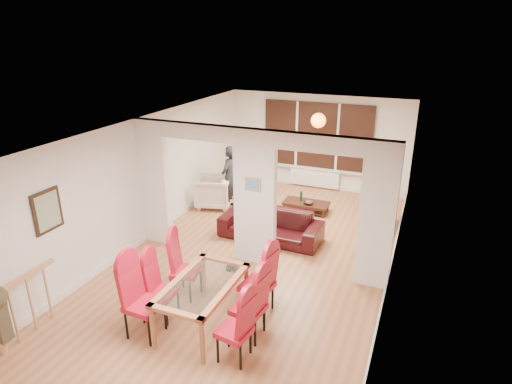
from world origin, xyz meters
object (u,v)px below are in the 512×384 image
Objects in this scene: dining_chair_la at (144,300)px; dining_chair_ra at (234,326)px; armchair at (214,191)px; bottle at (301,196)px; dining_table at (203,304)px; dining_chair_rc at (257,281)px; bowl at (308,203)px; television at (378,215)px; sofa at (271,225)px; person at (230,178)px; dining_chair_rb at (248,304)px; dining_chair_lb at (162,288)px; coffee_table at (306,207)px; dining_chair_lc at (185,267)px.

dining_chair_la is 1.15× the size of dining_chair_ra.
armchair is 2.19m from bottle.
dining_chair_la is at bearing -142.31° from dining_table.
dining_chair_rc reaches higher than bowl.
dining_chair_la reaches higher than television.
dining_chair_ra is at bearing 4.61° from dining_chair_la.
television is (1.98, 4.56, -0.09)m from dining_table.
person reaches higher than sofa.
dining_chair_rb is at bearing -84.96° from bowl.
dining_chair_lb reaches higher than coffee_table.
sofa is 1.73m from bottle.
dining_table is at bearing 22.97° from person.
sofa is 2.49× the size of armchair.
dining_chair_lb reaches higher than television.
dining_chair_la is at bearing -131.66° from dining_chair_rc.
armchair is at bearing 108.70° from dining_chair_la.
dining_chair_rb is at bearing 99.43° from dining_chair_ra.
dining_chair_rb is 4.85m from person.
television is at bearing 79.64° from armchair.
dining_chair_lb is at bearing -107.15° from dining_chair_lc.
dining_chair_ra is 0.89× the size of dining_chair_rc.
coffee_table is at bearing 103.37° from dining_chair_rb.
dining_table is 1.51× the size of dining_chair_ra.
television is 3.63× the size of bottle.
person is at bearing 110.45° from dining_table.
person is 2.02m from bowl.
dining_chair_ra is at bearing -32.65° from dining_table.
dining_chair_la is 1.70m from dining_chair_rc.
television is (2.65, 5.07, -0.31)m from dining_chair_la.
dining_table reaches higher than bottle.
dining_chair_rb is (0.73, 0.03, 0.18)m from dining_table.
dining_chair_la is 1.40m from dining_chair_ra.
coffee_table is at bearing -12.90° from bottle.
sofa is 1.63m from bowl.
armchair is 0.59m from person.
dining_chair_la reaches higher than bottle.
armchair is at bearing 96.90° from dining_chair_lc.
dining_chair_lc is at bearing -170.50° from dining_chair_rc.
sofa is at bearing -95.18° from bottle.
dining_chair_la is 4.89m from person.
bowl is at bearing 100.95° from television.
bowl is (0.32, 4.65, -0.09)m from dining_table.
dining_chair_lc is 0.99× the size of coffee_table.
person reaches higher than dining_chair_lc.
television is (4.00, 0.35, -0.12)m from armchair.
television is (3.58, 0.28, -0.52)m from person.
dining_chair_rb is 3.16m from sofa.
dining_chair_lc is at bearing -101.69° from coffee_table.
dining_chair_lc is 1.71m from dining_chair_ra.
dining_chair_lb is at bearing 14.56° from person.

